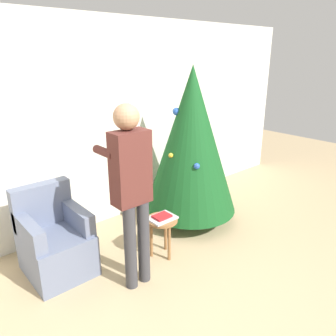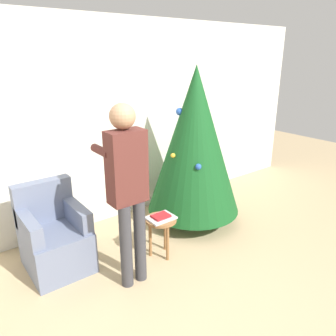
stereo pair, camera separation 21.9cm
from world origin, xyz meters
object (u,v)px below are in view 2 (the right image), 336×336
christmas_tree (195,141)px  side_stool (161,225)px  armchair (55,238)px  person_standing (127,181)px

christmas_tree → side_stool: bearing=-154.3°
christmas_tree → armchair: bearing=176.1°
armchair → person_standing: size_ratio=0.51×
armchair → side_stool: 1.17m
armchair → person_standing: bearing=-52.4°
armchair → side_stool: size_ratio=1.97×
christmas_tree → side_stool: christmas_tree is taller
armchair → person_standing: 1.16m
christmas_tree → armchair: (-1.89, 0.13, -0.81)m
armchair → christmas_tree: bearing=-3.9°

